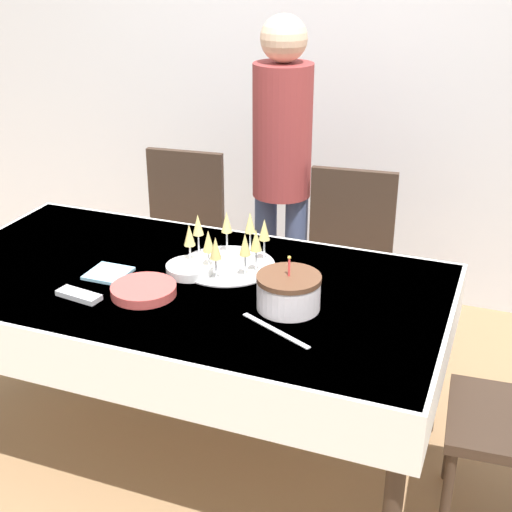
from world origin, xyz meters
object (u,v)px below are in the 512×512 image
birthday_cake (289,292)px  dining_chair_far_left (180,239)px  dining_chair_far_right (346,265)px  plate_stack_dessert (189,269)px  person_standing (282,156)px  champagne_tray (228,246)px  plate_stack_main (144,290)px

birthday_cake → dining_chair_far_left: bearing=134.2°
dining_chair_far_right → birthday_cake: (0.01, -0.90, 0.30)m
birthday_cake → plate_stack_dessert: birthday_cake is taller
dining_chair_far_left → person_standing: bearing=14.2°
birthday_cake → champagne_tray: birthday_cake is taller
dining_chair_far_left → plate_stack_dessert: size_ratio=5.24×
plate_stack_main → person_standing: bearing=83.2°
dining_chair_far_right → champagne_tray: 0.81m
plate_stack_main → person_standing: size_ratio=0.14×
dining_chair_far_left → dining_chair_far_right: (0.87, -0.00, 0.00)m
birthday_cake → champagne_tray: bearing=144.1°
dining_chair_far_right → plate_stack_main: 1.15m
dining_chair_far_left → champagne_tray: dining_chair_far_left is taller
champagne_tray → plate_stack_main: bearing=-120.2°
champagne_tray → plate_stack_dessert: size_ratio=2.05×
dining_chair_far_right → plate_stack_dessert: size_ratio=5.24×
birthday_cake → person_standing: 1.11m
plate_stack_main → plate_stack_dessert: (0.07, 0.22, -0.00)m
champagne_tray → person_standing: person_standing is taller
champagne_tray → plate_stack_dessert: (-0.12, -0.11, -0.07)m
birthday_cake → plate_stack_main: size_ratio=0.95×
champagne_tray → plate_stack_dessert: bearing=-137.2°
plate_stack_main → person_standing: 1.15m
plate_stack_main → person_standing: person_standing is taller
birthday_cake → plate_stack_main: birthday_cake is taller
dining_chair_far_left → dining_chair_far_right: bearing=-0.0°
champagne_tray → plate_stack_main: (-0.19, -0.33, -0.07)m
birthday_cake → person_standing: person_standing is taller
plate_stack_main → birthday_cake: bearing=10.1°
dining_chair_far_left → birthday_cake: bearing=-45.8°
dining_chair_far_left → plate_stack_dessert: bearing=-60.6°
dining_chair_far_right → birthday_cake: size_ratio=4.29×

